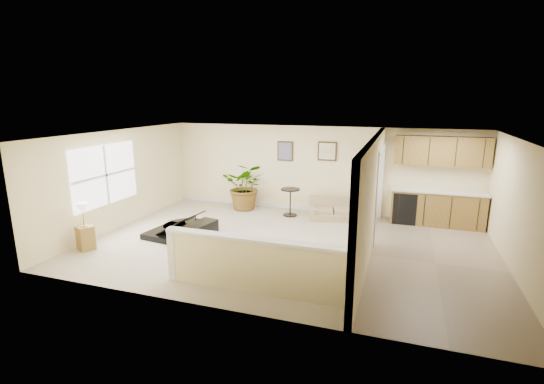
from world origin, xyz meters
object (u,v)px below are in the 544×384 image
(small_plant, at_px, (363,214))
(lamp_stand, at_px, (85,230))
(piano, at_px, (178,214))
(piano_bench, at_px, (201,234))
(palm_plant, at_px, (246,187))
(accent_table, at_px, (290,199))
(loveseat, at_px, (333,208))

(small_plant, bearing_deg, lamp_stand, -145.25)
(piano, height_order, piano_bench, piano)
(piano_bench, bearing_deg, lamp_stand, -154.73)
(piano, bearing_deg, lamp_stand, -126.27)
(lamp_stand, bearing_deg, piano_bench, 25.27)
(palm_plant, bearing_deg, accent_table, -8.57)
(piano_bench, bearing_deg, small_plant, 40.24)
(palm_plant, xyz_separation_m, lamp_stand, (-2.12, -4.15, -0.25))
(palm_plant, bearing_deg, loveseat, -1.35)
(piano_bench, bearing_deg, palm_plant, 92.94)
(piano, bearing_deg, palm_plant, 82.27)
(loveseat, relative_size, small_plant, 2.43)
(piano, relative_size, small_plant, 2.77)
(small_plant, height_order, lamp_stand, lamp_stand)
(loveseat, distance_m, lamp_stand, 6.29)
(piano, distance_m, loveseat, 4.23)
(piano_bench, height_order, small_plant, small_plant)
(piano_bench, bearing_deg, loveseat, 50.30)
(piano, xyz_separation_m, palm_plant, (0.70, 2.64, 0.18))
(piano, bearing_deg, loveseat, 44.64)
(loveseat, bearing_deg, palm_plant, 165.03)
(lamp_stand, bearing_deg, small_plant, 34.75)
(palm_plant, bearing_deg, small_plant, -4.29)
(loveseat, relative_size, palm_plant, 1.04)
(piano, height_order, loveseat, piano)
(palm_plant, xyz_separation_m, small_plant, (3.48, -0.26, -0.44))
(loveseat, distance_m, accent_table, 1.24)
(piano, relative_size, palm_plant, 1.19)
(piano, distance_m, accent_table, 3.23)
(piano_bench, relative_size, loveseat, 0.53)
(loveseat, bearing_deg, piano, -156.09)
(piano, height_order, accent_table, piano)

